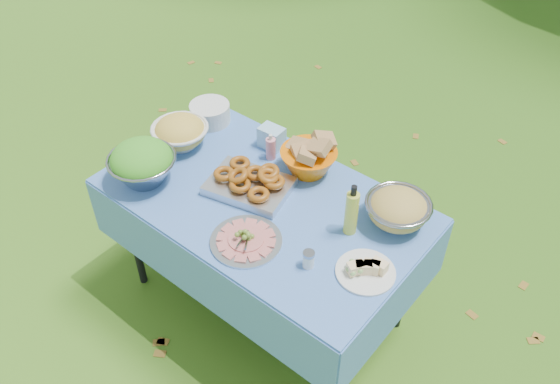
% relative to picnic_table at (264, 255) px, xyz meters
% --- Properties ---
extents(ground, '(80.00, 80.00, 0.00)m').
position_rel_picnic_table_xyz_m(ground, '(0.00, 0.00, -0.38)').
color(ground, '#103509').
rests_on(ground, ground).
extents(picnic_table, '(1.46, 0.86, 0.76)m').
position_rel_picnic_table_xyz_m(picnic_table, '(0.00, 0.00, 0.00)').
color(picnic_table, '#80ACF6').
rests_on(picnic_table, ground).
extents(salad_bowl, '(0.37, 0.37, 0.21)m').
position_rel_picnic_table_xyz_m(salad_bowl, '(-0.51, -0.25, 0.48)').
color(salad_bowl, '#93949B').
rests_on(salad_bowl, picnic_table).
extents(pasta_bowl_white, '(0.32, 0.32, 0.16)m').
position_rel_picnic_table_xyz_m(pasta_bowl_white, '(-0.58, 0.05, 0.46)').
color(pasta_bowl_white, silver).
rests_on(pasta_bowl_white, picnic_table).
extents(plate_stack, '(0.26, 0.26, 0.10)m').
position_rel_picnic_table_xyz_m(plate_stack, '(-0.61, 0.28, 0.43)').
color(plate_stack, silver).
rests_on(plate_stack, picnic_table).
extents(wipes_box, '(0.12, 0.09, 0.11)m').
position_rel_picnic_table_xyz_m(wipes_box, '(-0.22, 0.32, 0.43)').
color(wipes_box, '#91C1E2').
rests_on(wipes_box, picnic_table).
extents(sanitizer_bottle, '(0.06, 0.06, 0.14)m').
position_rel_picnic_table_xyz_m(sanitizer_bottle, '(-0.16, 0.25, 0.45)').
color(sanitizer_bottle, pink).
rests_on(sanitizer_bottle, picnic_table).
extents(bread_bowl, '(0.34, 0.34, 0.18)m').
position_rel_picnic_table_xyz_m(bread_bowl, '(0.04, 0.28, 0.47)').
color(bread_bowl, '#E36503').
rests_on(bread_bowl, picnic_table).
extents(pasta_bowl_steel, '(0.37, 0.37, 0.15)m').
position_rel_picnic_table_xyz_m(pasta_bowl_steel, '(0.54, 0.26, 0.46)').
color(pasta_bowl_steel, '#93949B').
rests_on(pasta_bowl_steel, picnic_table).
extents(fried_tray, '(0.42, 0.34, 0.09)m').
position_rel_picnic_table_xyz_m(fried_tray, '(-0.09, 0.01, 0.42)').
color(fried_tray, silver).
rests_on(fried_tray, picnic_table).
extents(charcuterie_platter, '(0.34, 0.34, 0.07)m').
position_rel_picnic_table_xyz_m(charcuterie_platter, '(0.12, -0.25, 0.42)').
color(charcuterie_platter, '#B7BBBE').
rests_on(charcuterie_platter, picnic_table).
extents(oil_bottle, '(0.06, 0.06, 0.26)m').
position_rel_picnic_table_xyz_m(oil_bottle, '(0.42, 0.08, 0.51)').
color(oil_bottle, gold).
rests_on(oil_bottle, picnic_table).
extents(cheese_plate, '(0.29, 0.29, 0.07)m').
position_rel_picnic_table_xyz_m(cheese_plate, '(0.60, -0.07, 0.41)').
color(cheese_plate, silver).
rests_on(cheese_plate, picnic_table).
extents(shaker, '(0.06, 0.06, 0.08)m').
position_rel_picnic_table_xyz_m(shaker, '(0.40, -0.19, 0.42)').
color(shaker, silver).
rests_on(shaker, picnic_table).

